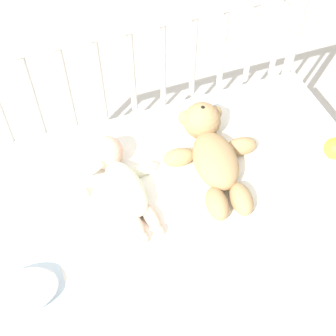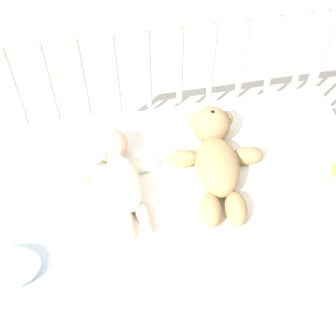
% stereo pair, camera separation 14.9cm
% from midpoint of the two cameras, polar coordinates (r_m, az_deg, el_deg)
% --- Properties ---
extents(ground_plane, '(12.00, 12.00, 0.00)m').
position_cam_midpoint_polar(ground_plane, '(1.97, 2.15, -10.28)').
color(ground_plane, silver).
extents(crib_mattress, '(1.32, 0.64, 0.51)m').
position_cam_midpoint_polar(crib_mattress, '(1.75, 2.40, -6.37)').
color(crib_mattress, silver).
rests_on(crib_mattress, ground_plane).
extents(crib_rail, '(1.32, 0.04, 0.89)m').
position_cam_midpoint_polar(crib_rail, '(1.68, 0.20, 10.49)').
color(crib_rail, beige).
rests_on(crib_rail, ground_plane).
extents(blanket, '(0.82, 0.53, 0.01)m').
position_cam_midpoint_polar(blanket, '(1.53, 3.41, -1.91)').
color(blanket, white).
rests_on(blanket, crib_mattress).
extents(teddy_bear, '(0.33, 0.45, 0.13)m').
position_cam_midpoint_polar(teddy_bear, '(1.54, 8.58, 1.25)').
color(teddy_bear, tan).
rests_on(teddy_bear, crib_mattress).
extents(baby, '(0.29, 0.40, 0.11)m').
position_cam_midpoint_polar(baby, '(1.50, -3.04, -0.66)').
color(baby, '#EAEACC').
rests_on(baby, crib_mattress).
extents(small_pillow, '(0.21, 0.14, 0.06)m').
position_cam_midpoint_polar(small_pillow, '(1.39, -16.52, -11.93)').
color(small_pillow, white).
rests_on(small_pillow, crib_mattress).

